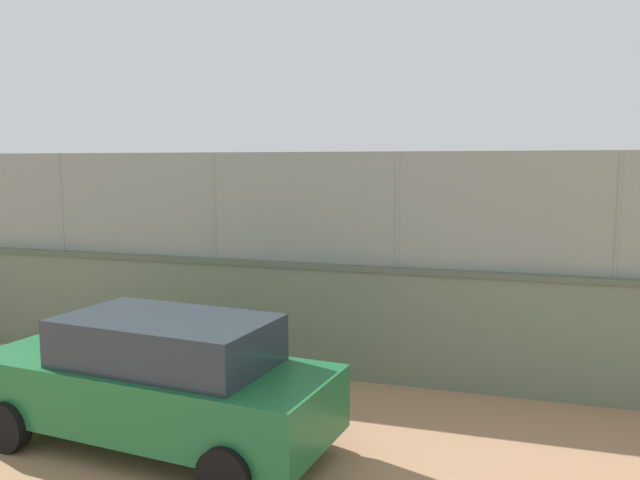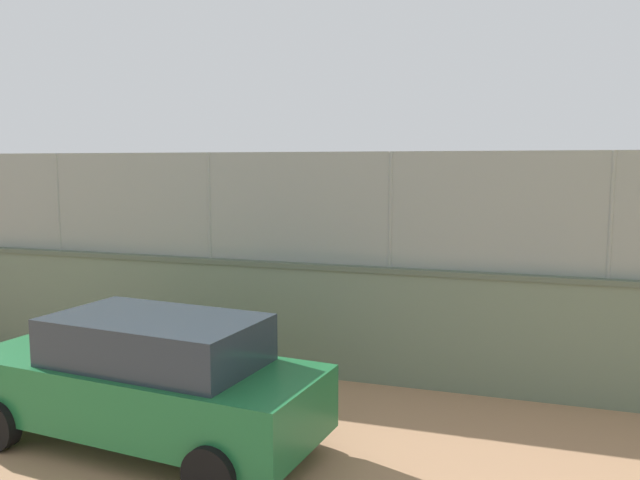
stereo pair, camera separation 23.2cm
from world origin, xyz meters
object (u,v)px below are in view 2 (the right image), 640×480
player_near_wall_returning (386,231)px  parked_car_green (146,379)px  courtside_bench (67,296)px  sports_ball (296,229)px  player_crossing_court (315,228)px

player_near_wall_returning → parked_car_green: size_ratio=0.32×
courtside_bench → parked_car_green: bearing=136.5°
player_near_wall_returning → sports_ball: bearing=13.1°
player_crossing_court → courtside_bench: 12.36m
parked_car_green → courtside_bench: bearing=-43.5°
player_crossing_court → player_near_wall_returning: 2.86m
sports_ball → courtside_bench: (1.28, 11.70, -0.42)m
player_crossing_court → player_near_wall_returning: bearing=-173.7°
sports_ball → courtside_bench: bearing=83.8°
player_near_wall_returning → courtside_bench: 13.39m
player_near_wall_returning → sports_ball: player_near_wall_returning is taller
parked_car_green → sports_ball: bearing=-75.8°
player_near_wall_returning → parked_car_green: 17.82m
player_crossing_court → sports_ball: bearing=37.8°
sports_ball → parked_car_green: (-4.29, 16.99, -0.03)m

